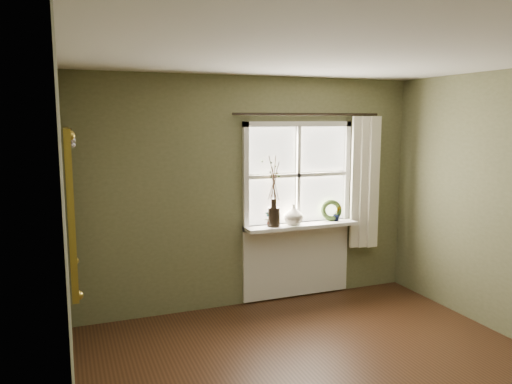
{
  "coord_description": "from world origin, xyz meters",
  "views": [
    {
      "loc": [
        -2.0,
        -2.98,
        2.12
      ],
      "look_at": [
        -0.24,
        1.55,
        1.41
      ],
      "focal_mm": 35.0,
      "sensor_mm": 36.0,
      "label": 1
    }
  ],
  "objects_px": {
    "cream_vase": "(294,214)",
    "dark_jug": "(274,217)",
    "gilt_mirror": "(70,206)",
    "wreath": "(331,213)"
  },
  "relations": [
    {
      "from": "dark_jug",
      "to": "cream_vase",
      "type": "xyz_separation_m",
      "value": [
        0.25,
        0.0,
        0.01
      ]
    },
    {
      "from": "cream_vase",
      "to": "wreath",
      "type": "xyz_separation_m",
      "value": [
        0.52,
        0.04,
        -0.02
      ]
    },
    {
      "from": "dark_jug",
      "to": "gilt_mirror",
      "type": "distance_m",
      "value": 2.29
    },
    {
      "from": "dark_jug",
      "to": "cream_vase",
      "type": "relative_size",
      "value": 0.92
    },
    {
      "from": "wreath",
      "to": "dark_jug",
      "type": "bearing_deg",
      "value": -160.6
    },
    {
      "from": "dark_jug",
      "to": "gilt_mirror",
      "type": "height_order",
      "value": "gilt_mirror"
    },
    {
      "from": "dark_jug",
      "to": "wreath",
      "type": "height_order",
      "value": "wreath"
    },
    {
      "from": "cream_vase",
      "to": "dark_jug",
      "type": "bearing_deg",
      "value": 180.0
    },
    {
      "from": "dark_jug",
      "to": "gilt_mirror",
      "type": "bearing_deg",
      "value": -162.65
    },
    {
      "from": "cream_vase",
      "to": "gilt_mirror",
      "type": "relative_size",
      "value": 0.18
    }
  ]
}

